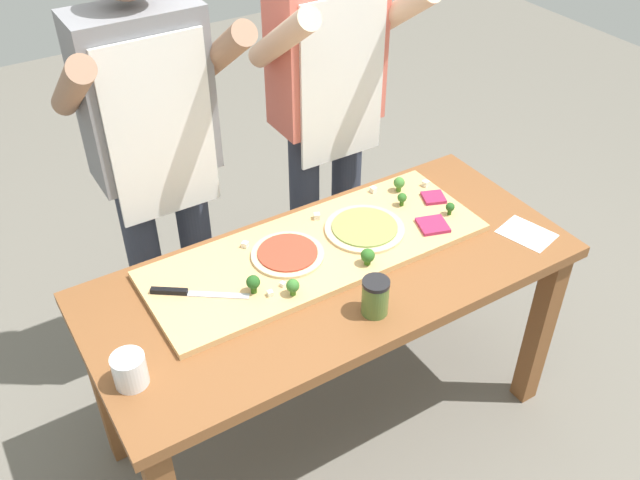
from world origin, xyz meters
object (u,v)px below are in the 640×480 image
Objects in this scene: broccoli_floret_back_mid at (293,286)px; flour_cup at (130,372)px; cook_left at (154,145)px; pizza_slice_far_right at (434,198)px; cheese_crumble_c at (426,183)px; pizza_slice_near_left at (433,225)px; broccoli_floret_back_left at (402,198)px; broccoli_floret_back_right at (450,208)px; cheese_crumble_a at (245,245)px; pizza_whole_tomato_red at (288,254)px; prep_table at (332,296)px; cook_right at (328,96)px; pizza_whole_pesto_green at (365,228)px; chefs_knife at (186,292)px; cheese_crumble_b at (283,284)px; sauce_jar at (374,297)px; recipe_note at (527,234)px; broccoli_floret_center_left at (399,183)px; broccoli_floret_front_left at (368,256)px; cheese_crumble_e at (270,293)px; broccoli_floret_front_mid at (253,283)px; cheese_crumble_f at (373,190)px; cheese_crumble_d at (317,216)px.

broccoli_floret_back_mid is 0.52m from flour_cup.
pizza_slice_far_right is at bearing -30.58° from cook_left.
cheese_crumble_c is at bearing 19.89° from broccoli_floret_back_mid.
pizza_slice_near_left is 1.00× the size of flour_cup.
flour_cup reaches higher than broccoli_floret_back_left.
broccoli_floret_back_right reaches higher than cheese_crumble_a.
prep_table is at bearing -47.73° from pizza_whole_tomato_red.
pizza_whole_pesto_green is at bearing -108.69° from cook_right.
broccoli_floret_back_left reaches higher than chefs_knife.
sauce_jar is at bearing -50.33° from cheese_crumble_b.
pizza_whole_pesto_green is at bearing 149.07° from recipe_note.
broccoli_floret_center_left is at bearing 16.59° from flour_cup.
flour_cup is (-0.78, -0.05, -0.01)m from broccoli_floret_front_left.
flour_cup is (-1.21, -0.30, 0.01)m from cheese_crumble_c.
chefs_knife is 0.32m from broccoli_floret_back_mid.
cook_right is at bearing 68.07° from broccoli_floret_front_left.
cheese_crumble_e is (-0.62, -0.01, 0.00)m from pizza_slice_near_left.
cook_right is at bearing 31.28° from chefs_knife.
broccoli_floret_center_left is 0.47m from recipe_note.
pizza_slice_far_right is at bearing 10.79° from flour_cup.
pizza_slice_near_left is (0.20, -0.10, -0.00)m from pizza_whole_pesto_green.
broccoli_floret_front_mid is 0.04× the size of cook_left.
recipe_note is (0.31, -0.45, -0.03)m from cheese_crumble_f.
broccoli_floret_back_right is 2.33× the size of cheese_crumble_f.
cheese_crumble_b is 0.52m from flour_cup.
broccoli_floret_front_left is (0.53, -0.17, 0.03)m from chefs_knife.
prep_table is 0.25m from pizza_whole_pesto_green.
broccoli_floret_back_mid is 0.03× the size of cook_right.
cheese_crumble_e is (-0.05, -0.02, 0.00)m from cheese_crumble_b.
sauce_jar is 0.91m from cook_right.
pizza_whole_tomato_red is 1.98× the size of sauce_jar.
pizza_whole_tomato_red reaches higher than pizza_slice_far_right.
cheese_crumble_b is at bearing 18.60° from cheese_crumble_e.
cheese_crumble_e reaches higher than recipe_note.
cheese_crumble_d is at bearing 70.27° from prep_table.
broccoli_floret_front_mid is at bearing 177.91° from pizza_slice_near_left.
cheese_crumble_c is at bearing -4.56° from cheese_crumble_d.
prep_table is at bearing -153.22° from pizza_whole_pesto_green.
broccoli_floret_back_mid is at bearing 135.68° from sauce_jar.
recipe_note is at bearing -50.14° from broccoli_floret_back_left.
broccoli_floret_back_left is (0.47, 0.03, 0.02)m from pizza_whole_tomato_red.
cheese_crumble_d is (0.08, 0.23, 0.14)m from prep_table.
pizza_whole_tomato_red is 0.14× the size of cook_right.
pizza_whole_pesto_green is (0.63, -0.02, 0.00)m from chefs_knife.
prep_table is 0.32m from broccoli_floret_front_mid.
broccoli_floret_back_right is 2.83× the size of cheese_crumble_e.
broccoli_floret_back_mid is (-0.67, -0.17, 0.03)m from pizza_slice_far_right.
pizza_slice_near_left is 0.39m from cheese_crumble_d.
broccoli_floret_back_mid is 0.58× the size of flour_cup.
pizza_slice_near_left is at bearing -26.97° from pizza_whole_pesto_green.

